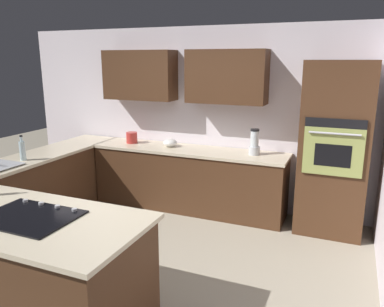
% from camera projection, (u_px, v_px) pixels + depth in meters
% --- Properties ---
extents(ground_plane, '(14.00, 14.00, 0.00)m').
position_uv_depth(ground_plane, '(133.00, 265.00, 4.07)').
color(ground_plane, '#9E937F').
extents(wall_back, '(6.00, 0.44, 2.60)m').
position_uv_depth(wall_back, '(199.00, 107.00, 5.58)').
color(wall_back, silver).
rests_on(wall_back, ground).
extents(lower_cabinets_back, '(2.80, 0.60, 0.86)m').
position_uv_depth(lower_cabinets_back, '(188.00, 180.00, 5.54)').
color(lower_cabinets_back, '#472B19').
rests_on(lower_cabinets_back, ground).
extents(countertop_back, '(2.84, 0.64, 0.04)m').
position_uv_depth(countertop_back, '(188.00, 150.00, 5.44)').
color(countertop_back, beige).
rests_on(countertop_back, lower_cabinets_back).
extents(lower_cabinets_side, '(0.60, 2.90, 0.86)m').
position_uv_depth(lower_cabinets_side, '(37.00, 190.00, 5.14)').
color(lower_cabinets_side, '#472B19').
rests_on(lower_cabinets_side, ground).
extents(countertop_side, '(0.64, 2.94, 0.04)m').
position_uv_depth(countertop_side, '(34.00, 157.00, 5.04)').
color(countertop_side, beige).
rests_on(countertop_side, lower_cabinets_side).
extents(island_base, '(1.86, 0.93, 0.86)m').
position_uv_depth(island_base, '(35.00, 270.00, 3.18)').
color(island_base, '#472B19').
rests_on(island_base, ground).
extents(island_top, '(1.94, 1.01, 0.04)m').
position_uv_depth(island_top, '(29.00, 220.00, 3.07)').
color(island_top, beige).
rests_on(island_top, island_base).
extents(wall_oven, '(0.80, 0.66, 2.14)m').
position_uv_depth(wall_oven, '(334.00, 150.00, 4.65)').
color(wall_oven, '#472B19').
rests_on(wall_oven, ground).
extents(cooktop, '(0.76, 0.56, 0.03)m').
position_uv_depth(cooktop, '(29.00, 216.00, 3.07)').
color(cooktop, black).
rests_on(cooktop, island_top).
extents(blender, '(0.15, 0.15, 0.35)m').
position_uv_depth(blender, '(254.00, 144.00, 5.07)').
color(blender, silver).
rests_on(blender, countertop_back).
extents(mixing_bowl, '(0.20, 0.20, 0.11)m').
position_uv_depth(mixing_bowl, '(170.00, 143.00, 5.56)').
color(mixing_bowl, white).
rests_on(mixing_bowl, countertop_back).
extents(kettle, '(0.17, 0.17, 0.17)m').
position_uv_depth(kettle, '(132.00, 138.00, 5.80)').
color(kettle, red).
rests_on(kettle, countertop_back).
extents(dish_soap_bottle, '(0.07, 0.07, 0.32)m').
position_uv_depth(dish_soap_bottle, '(22.00, 150.00, 4.78)').
color(dish_soap_bottle, silver).
rests_on(dish_soap_bottle, countertop_side).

